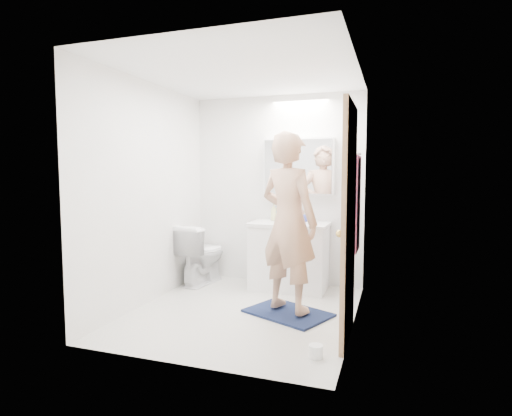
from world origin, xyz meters
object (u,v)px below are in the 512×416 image
at_px(vanity_cabinet, 289,257).
at_px(toilet, 201,254).
at_px(toilet_paper_roll, 316,351).
at_px(soap_bottle_b, 278,213).
at_px(soap_bottle_a, 274,212).
at_px(toothbrush_cup, 305,218).
at_px(medicine_cabinet, 299,167).
at_px(person, 289,222).

relative_size(vanity_cabinet, toilet, 1.17).
relative_size(vanity_cabinet, toilet_paper_roll, 8.18).
bearing_deg(soap_bottle_b, toilet, -162.45).
xyz_separation_m(toilet, soap_bottle_a, (0.89, 0.26, 0.54)).
bearing_deg(toilet, toothbrush_cup, -159.47).
height_order(soap_bottle_a, toothbrush_cup, soap_bottle_a).
relative_size(medicine_cabinet, soap_bottle_a, 4.05).
relative_size(vanity_cabinet, toothbrush_cup, 10.11).
distance_m(vanity_cabinet, toilet_paper_roll, 1.93).
height_order(toilet, toilet_paper_roll, toilet).
xyz_separation_m(toilet, toothbrush_cup, (1.30, 0.27, 0.48)).
xyz_separation_m(medicine_cabinet, toilet, (-1.20, -0.32, -1.12)).
relative_size(vanity_cabinet, medicine_cabinet, 1.02).
height_order(person, toothbrush_cup, person).
height_order(soap_bottle_b, toilet_paper_roll, soap_bottle_b).
xyz_separation_m(soap_bottle_b, toothbrush_cup, (0.36, -0.02, -0.05)).
bearing_deg(soap_bottle_a, vanity_cabinet, -31.96).
bearing_deg(soap_bottle_b, soap_bottle_a, -142.45).
distance_m(medicine_cabinet, person, 1.25).
distance_m(vanity_cabinet, soap_bottle_a, 0.61).
distance_m(vanity_cabinet, toilet, 1.14).
bearing_deg(soap_bottle_a, medicine_cabinet, 11.25).
xyz_separation_m(medicine_cabinet, soap_bottle_b, (-0.26, -0.03, -0.59)).
relative_size(person, toothbrush_cup, 19.90).
bearing_deg(vanity_cabinet, soap_bottle_b, 138.21).
bearing_deg(medicine_cabinet, soap_bottle_b, -173.49).
height_order(vanity_cabinet, person, person).
distance_m(soap_bottle_a, soap_bottle_b, 0.05).
relative_size(soap_bottle_b, toothbrush_cup, 2.03).
bearing_deg(medicine_cabinet, toilet_paper_roll, -73.32).
relative_size(person, toilet_paper_roll, 16.11).
bearing_deg(toilet_paper_roll, person, 116.73).
xyz_separation_m(toilet, toilet_paper_roll, (1.79, -1.66, -0.33)).
distance_m(person, soap_bottle_a, 1.14).
height_order(medicine_cabinet, toilet, medicine_cabinet).
distance_m(vanity_cabinet, soap_bottle_b, 0.59).
bearing_deg(person, soap_bottle_b, -45.06).
bearing_deg(toothbrush_cup, toilet_paper_roll, -75.64).
relative_size(soap_bottle_b, toilet_paper_roll, 1.64).
height_order(medicine_cabinet, person, medicine_cabinet).
bearing_deg(soap_bottle_a, toothbrush_cup, 1.43).
distance_m(toilet, person, 1.65).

